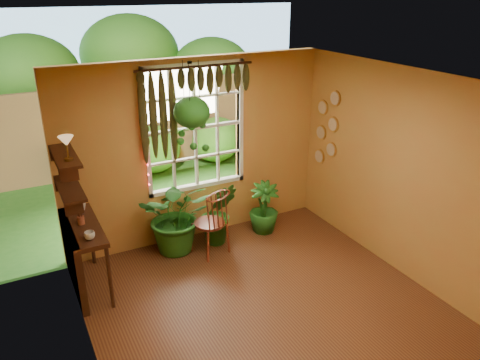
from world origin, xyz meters
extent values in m
plane|color=brown|center=(0.00, 0.00, 0.00)|extent=(4.50, 4.50, 0.00)
plane|color=white|center=(0.00, 0.00, 2.70)|extent=(4.50, 4.50, 0.00)
plane|color=#B98E3F|center=(0.00, 2.25, 1.35)|extent=(4.00, 0.00, 4.00)
plane|color=#B98E3F|center=(-2.00, 0.00, 1.35)|extent=(0.00, 4.50, 4.50)
plane|color=#B98E3F|center=(2.00, 0.00, 1.35)|extent=(0.00, 4.50, 4.50)
cube|color=white|center=(0.00, 2.28, 1.70)|extent=(1.52, 0.10, 1.86)
cube|color=white|center=(0.00, 2.31, 1.70)|extent=(1.38, 0.01, 1.78)
cylinder|color=#391F0F|center=(0.00, 2.17, 2.58)|extent=(1.70, 0.04, 0.04)
cube|color=#391F0F|center=(-1.80, 1.60, 0.87)|extent=(0.40, 1.20, 0.06)
cube|color=#391F0F|center=(-1.96, 1.60, 0.45)|extent=(0.08, 1.18, 0.90)
cylinder|color=#391F0F|center=(-1.64, 1.05, 0.43)|extent=(0.05, 0.05, 0.86)
cylinder|color=#391F0F|center=(-1.64, 2.15, 0.43)|extent=(0.05, 0.05, 0.86)
cube|color=#391F0F|center=(-1.88, 1.60, 1.40)|extent=(0.25, 0.90, 0.04)
cube|color=#391F0F|center=(-1.88, 1.60, 1.80)|extent=(0.25, 0.90, 0.04)
cube|color=#1E5317|center=(0.00, 7.25, -0.02)|extent=(14.00, 10.00, 0.04)
cube|color=brown|center=(0.00, 5.45, 0.90)|extent=(12.00, 0.10, 1.80)
plane|color=#8EC0EE|center=(0.00, 9.05, 1.55)|extent=(12.00, 0.00, 12.00)
cylinder|color=maroon|center=(-0.08, 1.67, 0.46)|extent=(0.54, 0.54, 0.04)
torus|color=maroon|center=(-0.03, 1.49, 0.96)|extent=(0.41, 0.14, 0.42)
imported|color=#165216|center=(-0.46, 1.94, 0.56)|extent=(1.26, 1.18, 1.13)
imported|color=#165216|center=(0.15, 1.86, 0.49)|extent=(0.64, 0.58, 0.98)
imported|color=#165216|center=(0.92, 1.85, 0.40)|extent=(0.57, 0.57, 0.81)
ellipsoid|color=black|center=(-0.17, 1.95, 1.95)|extent=(0.29, 0.29, 0.18)
ellipsoid|color=#165216|center=(-0.17, 1.95, 2.03)|extent=(0.49, 0.49, 0.42)
imported|color=silver|center=(-1.78, 1.20, 0.95)|extent=(0.15, 0.15, 0.09)
imported|color=beige|center=(-1.72, 2.01, 0.95)|extent=(0.15, 0.15, 0.11)
cylinder|color=brown|center=(-1.80, 1.62, 0.95)|extent=(0.08, 0.08, 0.10)
imported|color=#B2AD99|center=(-1.87, 1.85, 1.49)|extent=(0.17, 0.17, 0.14)
cylinder|color=brown|center=(-1.86, 1.37, 1.83)|extent=(0.09, 0.09, 0.03)
cylinder|color=brown|center=(-1.86, 1.37, 1.92)|extent=(0.02, 0.02, 0.17)
cone|color=slate|center=(-1.86, 1.37, 2.04)|extent=(0.17, 0.17, 0.11)
camera|label=1|loc=(-2.42, -3.76, 3.59)|focal=35.00mm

